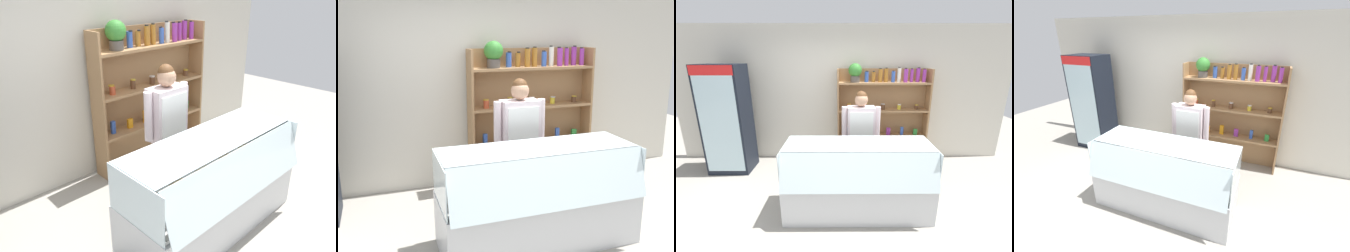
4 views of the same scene
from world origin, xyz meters
The scene contains 5 objects.
ground_plane centered at (0.00, 0.00, 0.00)m, with size 12.00×12.00×0.00m, color gray.
back_wall centered at (0.00, 1.97, 1.35)m, with size 6.80×0.10×2.70m, color beige.
shelving_unit centered at (0.77, 1.74, 1.13)m, with size 1.78×0.29×1.99m.
deli_display_case centered at (0.23, 0.13, 0.31)m, with size 1.97×0.80×1.01m.
shop_clerk centered at (0.33, 0.89, 0.94)m, with size 0.63×0.25×1.59m.
Camera 2 is at (-1.20, -3.03, 2.10)m, focal length 40.00 mm.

